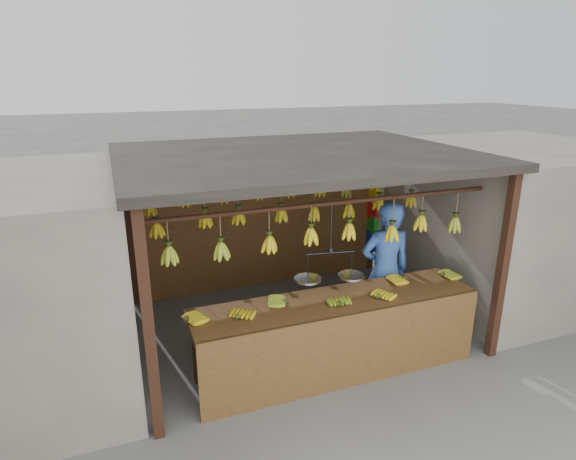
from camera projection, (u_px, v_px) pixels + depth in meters
name	position (u px, v px, depth m)	size (l,w,h in m)	color
ground	(296.00, 326.00, 6.64)	(80.00, 80.00, 0.00)	#5B5B57
stall	(287.00, 181.00, 6.31)	(4.30, 3.30, 2.40)	black
neighbor_right	(511.00, 219.00, 7.48)	(3.00, 3.00, 2.30)	slate
counter	(340.00, 321.00, 5.34)	(3.44, 0.75, 0.96)	#563719
hanging_bananas	(297.00, 213.00, 6.12)	(3.62, 2.22, 0.39)	#92A523
balance_scale	(330.00, 274.00, 5.38)	(0.79, 0.38, 0.88)	black
vendor	(385.00, 271.00, 6.15)	(0.67, 0.44, 1.83)	#3359A5
bag_bundles	(373.00, 217.00, 8.18)	(0.08, 0.26, 1.16)	yellow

